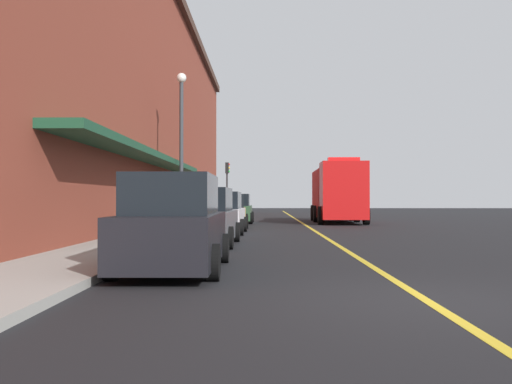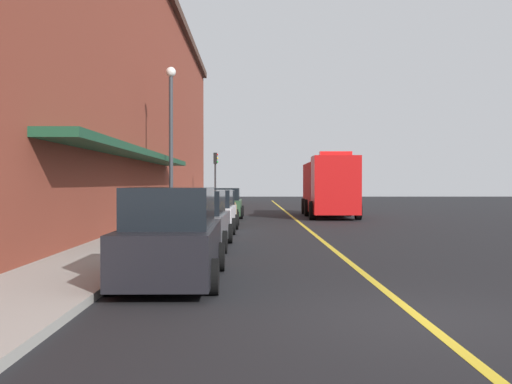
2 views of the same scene
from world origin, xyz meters
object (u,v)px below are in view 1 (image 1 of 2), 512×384
Objects in this scene: parked_car_4 at (235,209)px; fire_truck at (337,193)px; parking_meter_0 at (193,207)px; traffic_light_near at (227,178)px; parked_car_1 at (204,219)px; parked_car_2 at (219,214)px; parked_car_3 at (227,212)px; street_lamp_left at (181,132)px; parking_meter_1 at (204,205)px; parked_car_0 at (174,226)px.

fire_truck is (6.02, 0.89, 0.95)m from parked_car_4.
parking_meter_0 is 23.66m from traffic_light_near.
fire_truck is (6.19, 17.20, 0.92)m from parked_car_1.
traffic_light_near is (-1.25, 25.52, 2.37)m from parked_car_2.
parking_meter_0 is at bearing 155.20° from parked_car_3.
street_lamp_left is (-1.93, -2.42, 3.64)m from parked_car_3.
parked_car_3 reaches higher than parking_meter_1.
street_lamp_left is at bearing 36.47° from parked_car_2.
parked_car_4 is 3.58m from parking_meter_1.
parked_car_3 is 3.40× the size of parking_meter_0.
parked_car_4 is 0.49× the size of fire_truck.
fire_truck reaches higher than parked_car_0.
fire_truck is (6.13, 23.51, 0.87)m from parked_car_0.
fire_truck is at bearing -14.98° from parked_car_0.
parked_car_1 is at bearing 177.90° from parked_car_3.
street_lamp_left reaches higher than fire_truck.
fire_truck is at bearing 46.24° from street_lamp_left.
parked_car_2 is at bearing -79.44° from parking_meter_1.
street_lamp_left is at bearing 13.53° from parked_car_1.
parking_meter_0 is at bearing -51.03° from street_lamp_left.
parked_car_2 is 10.26m from parked_car_4.
parked_car_0 is at bearing -82.56° from street_lamp_left.
parked_car_0 is 22.62m from parked_car_4.
fire_truck is at bearing -47.53° from parked_car_3.
parked_car_4 is at bearing -84.70° from traffic_light_near.
parking_meter_0 is (-1.30, 8.00, 0.25)m from parked_car_1.
parked_car_0 is 1.09× the size of traffic_light_near.
parked_car_0 is 6.31m from parked_car_1.
parked_car_1 is at bearing -84.31° from parking_meter_1.
parked_car_3 is 1.05× the size of traffic_light_near.
parked_car_0 is at bearing -88.03° from traffic_light_near.
parking_meter_1 is at bearing -90.19° from traffic_light_near.
parked_car_2 is 0.96× the size of parked_car_3.
parking_meter_1 is at bearing 90.00° from parking_meter_0.
parked_car_1 is at bearing 179.80° from parked_car_4.
street_lamp_left is (-0.60, -4.31, 3.34)m from parking_meter_1.
parking_meter_0 is at bearing -90.15° from traffic_light_near.
parking_meter_1 is at bearing 82.08° from street_lamp_left.
parking_meter_0 is (-1.31, 1.96, 0.27)m from parked_car_2.
traffic_light_near is (-7.43, 14.37, 1.42)m from fire_truck.
traffic_light_near reaches higher than parked_car_0.
street_lamp_left is at bearing 128.97° from parking_meter_0.
parked_car_0 reaches higher than parking_meter_0.
parked_car_0 is 1.00× the size of parked_car_1.
parked_car_1 is 11.16m from parked_car_3.
parked_car_2 is 12.79m from fire_truck.
parked_car_0 reaches higher than parking_meter_1.
parked_car_3 reaches higher than parking_meter_0.
traffic_light_near is at bearing 3.51° from parked_car_1.
parked_car_2 is at bearing 1.20° from parked_car_1.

